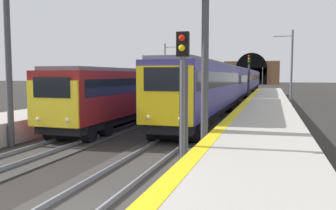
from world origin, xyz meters
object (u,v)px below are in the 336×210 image
(train_main_approaching, at_px, (240,81))
(catenary_mast_near, at_px, (165,69))
(railway_signal_mid, at_px, (249,74))
(railway_signal_near, at_px, (183,94))
(catenary_mast_far, at_px, (291,68))
(train_adjacent_platform, at_px, (197,84))
(railway_signal_far, at_px, (263,75))
(overhead_signal_gantry, at_px, (97,13))

(train_main_approaching, relative_size, catenary_mast_near, 9.49)
(railway_signal_mid, bearing_deg, railway_signal_near, 0.00)
(railway_signal_near, height_order, catenary_mast_near, catenary_mast_near)
(catenary_mast_far, bearing_deg, train_adjacent_platform, 54.83)
(railway_signal_far, bearing_deg, railway_signal_mid, 0.00)
(overhead_signal_gantry, height_order, catenary_mast_near, catenary_mast_near)
(train_adjacent_platform, height_order, overhead_signal_gantry, overhead_signal_gantry)
(railway_signal_mid, height_order, railway_signal_far, railway_signal_mid)
(overhead_signal_gantry, distance_m, catenary_mast_far, 25.87)
(overhead_signal_gantry, relative_size, catenary_mast_near, 1.15)
(train_main_approaching, distance_m, railway_signal_mid, 11.34)
(railway_signal_mid, height_order, overhead_signal_gantry, overhead_signal_gantry)
(train_adjacent_platform, distance_m, railway_signal_near, 35.71)
(overhead_signal_gantry, relative_size, catenary_mast_far, 1.20)
(train_adjacent_platform, xyz_separation_m, railway_signal_mid, (-3.03, -6.85, 1.28))
(overhead_signal_gantry, bearing_deg, railway_signal_near, -122.79)
(train_adjacent_platform, relative_size, catenary_mast_far, 8.18)
(catenary_mast_near, bearing_deg, train_adjacent_platform, -135.41)
(train_adjacent_platform, height_order, catenary_mast_near, catenary_mast_near)
(train_adjacent_platform, xyz_separation_m, railway_signal_near, (-35.04, -6.85, 0.59))
(railway_signal_far, distance_m, catenary_mast_near, 54.79)
(train_adjacent_platform, bearing_deg, train_main_approaching, 149.28)
(railway_signal_far, relative_size, catenary_mast_far, 0.71)
(railway_signal_mid, relative_size, catenary_mast_far, 0.73)
(railway_signal_mid, bearing_deg, catenary_mast_near, -125.71)
(catenary_mast_far, bearing_deg, railway_signal_far, 3.79)
(railway_signal_near, xyz_separation_m, catenary_mast_near, (41.52, 13.24, 1.45))
(railway_signal_near, relative_size, overhead_signal_gantry, 0.50)
(train_adjacent_platform, distance_m, railway_signal_mid, 7.60)
(railway_signal_far, xyz_separation_m, catenary_mast_far, (-67.63, -4.48, 0.66))
(railway_signal_near, distance_m, catenary_mast_near, 43.61)
(train_main_approaching, relative_size, railway_signal_mid, 13.54)
(railway_signal_mid, distance_m, catenary_mast_near, 16.33)
(railway_signal_mid, distance_m, railway_signal_far, 62.68)
(train_main_approaching, height_order, railway_signal_far, railway_signal_far)
(train_main_approaching, xyz_separation_m, catenary_mast_near, (-1.61, 11.33, 1.79))
(train_adjacent_platform, relative_size, overhead_signal_gantry, 6.84)
(railway_signal_mid, relative_size, railway_signal_far, 1.03)
(train_adjacent_platform, bearing_deg, railway_signal_mid, 66.75)
(train_main_approaching, height_order, catenary_mast_far, catenary_mast_far)
(railway_signal_far, distance_m, catenary_mast_far, 67.78)
(railway_signal_far, height_order, catenary_mast_far, catenary_mast_far)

